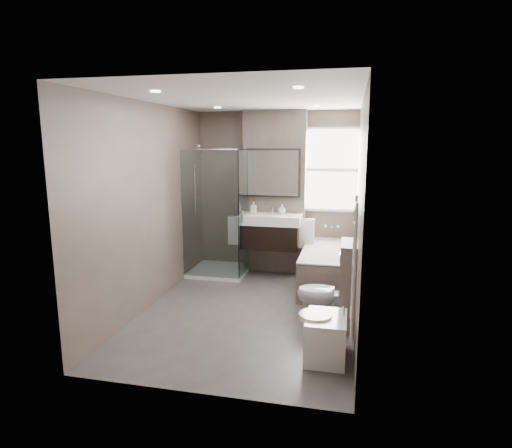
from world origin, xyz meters
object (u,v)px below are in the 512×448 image
(vanity, at_px, (271,231))
(toilet, at_px, (326,295))
(bathtub, at_px, (328,266))
(bidet, at_px, (325,336))

(vanity, height_order, toilet, vanity)
(vanity, bearing_deg, bathtub, -19.37)
(bathtub, xyz_separation_m, bidet, (0.09, -2.15, -0.09))
(vanity, relative_size, toilet, 1.35)
(bathtub, relative_size, toilet, 2.28)
(bidet, bearing_deg, toilet, 92.96)
(bathtub, bearing_deg, vanity, 160.63)
(toilet, relative_size, bidet, 1.26)
(toilet, bearing_deg, bidet, 6.98)
(vanity, bearing_deg, bidet, -67.70)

